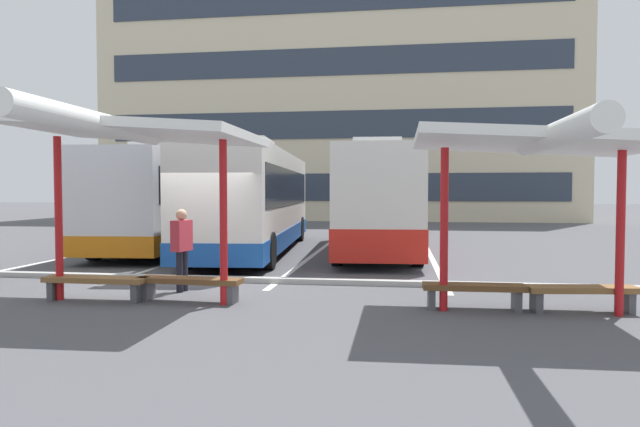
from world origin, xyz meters
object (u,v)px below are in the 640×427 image
bench_2 (95,282)px  bench_3 (190,283)px  coach_bus_1 (255,201)px  waiting_shelter_1 (131,133)px  coach_bus_0 (176,200)px  bench_4 (474,291)px  waiting_shelter_2 (536,145)px  bench_5 (582,293)px  coach_bus_2 (376,202)px  waiting_passenger_0 (182,244)px

bench_2 → bench_3: (1.80, 0.16, 0.00)m
coach_bus_1 → waiting_shelter_1: size_ratio=2.29×
coach_bus_0 → bench_4: (9.43, -9.54, -1.40)m
bench_2 → coach_bus_1: bearing=84.4°
waiting_shelter_2 → bench_5: bearing=27.4°
bench_3 → bench_4: size_ratio=1.14×
waiting_shelter_1 → bench_4: (6.07, 0.47, -2.77)m
coach_bus_0 → bench_3: (4.26, -9.56, -1.39)m
coach_bus_2 → waiting_shelter_2: bearing=-72.5°
bench_5 → waiting_passenger_0: bearing=173.2°
bench_2 → bench_5: size_ratio=1.06×
bench_4 → bench_5: same height
coach_bus_0 → coach_bus_1: size_ratio=0.97×
coach_bus_1 → bench_5: bearing=-46.3°
coach_bus_2 → bench_3: size_ratio=5.22×
bench_3 → bench_4: 5.17m
coach_bus_0 → bench_4: 13.49m
waiting_shelter_1 → waiting_shelter_2: waiting_shelter_1 is taller
waiting_shelter_2 → coach_bus_2: bearing=107.5°
coach_bus_2 → bench_3: bearing=-109.1°
bench_3 → bench_4: (5.17, 0.02, -0.01)m
coach_bus_0 → coach_bus_1: (3.31, -1.20, 0.01)m
waiting_shelter_2 → bench_3: bearing=176.2°
bench_4 → coach_bus_0: bearing=134.7°
bench_2 → bench_5: bearing=1.5°
coach_bus_0 → waiting_passenger_0: size_ratio=6.72×
bench_3 → waiting_shelter_2: size_ratio=0.40×
coach_bus_1 → bench_2: size_ratio=5.93×
coach_bus_2 → waiting_passenger_0: (-3.64, -8.03, -0.71)m
waiting_shelter_1 → bench_5: (7.87, 0.52, -2.76)m
coach_bus_1 → coach_bus_2: coach_bus_1 is taller
bench_3 → waiting_passenger_0: size_ratio=1.18×
bench_5 → bench_2: bearing=-178.5°
bench_5 → waiting_shelter_2: bearing=-152.6°
coach_bus_2 → bench_3: 9.60m
bench_4 → bench_5: (1.80, 0.04, 0.00)m
coach_bus_1 → bench_5: (7.92, -8.30, -1.40)m
coach_bus_2 → waiting_shelter_1: size_ratio=2.04×
coach_bus_0 → bench_4: bearing=-45.3°
coach_bus_1 → waiting_shelter_2: size_ratio=2.35×
coach_bus_2 → bench_5: 9.82m
bench_2 → bench_4: same height
bench_2 → coach_bus_0: bearing=104.2°
coach_bus_2 → bench_2: (-4.90, -9.15, -1.35)m
coach_bus_0 → coach_bus_2: 7.39m
coach_bus_2 → waiting_shelter_1: (-4.00, -9.44, 1.41)m
waiting_shelter_1 → bench_3: (0.90, 0.46, -2.76)m
coach_bus_1 → waiting_shelter_1: (0.06, -8.82, 1.36)m
coach_bus_2 → bench_5: bearing=-66.6°
coach_bus_2 → waiting_shelter_2: coach_bus_2 is taller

